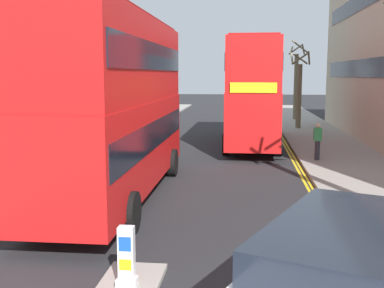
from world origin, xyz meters
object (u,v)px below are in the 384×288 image
object	(u,v)px
keep_left_bollard	(127,259)
pedestrian_far	(318,141)
double_decker_bus_away	(116,102)
double_decker_bus_oncoming	(253,90)

from	to	relation	value
keep_left_bollard	pedestrian_far	xyz separation A→B (m)	(5.24, 13.20, 0.38)
double_decker_bus_away	double_decker_bus_oncoming	world-z (taller)	same
double_decker_bus_away	pedestrian_far	distance (m)	10.00
double_decker_bus_away	double_decker_bus_oncoming	xyz separation A→B (m)	(4.38, 11.69, 0.00)
double_decker_bus_oncoming	pedestrian_far	xyz separation A→B (m)	(2.78, -5.00, -2.04)
double_decker_bus_oncoming	pedestrian_far	distance (m)	6.07
pedestrian_far	keep_left_bollard	bearing A→B (deg)	-111.64
keep_left_bollard	double_decker_bus_oncoming	bearing A→B (deg)	82.30
double_decker_bus_away	pedestrian_far	xyz separation A→B (m)	(7.15, 6.69, -2.04)
double_decker_bus_away	pedestrian_far	size ratio (longest dim) A/B	6.68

